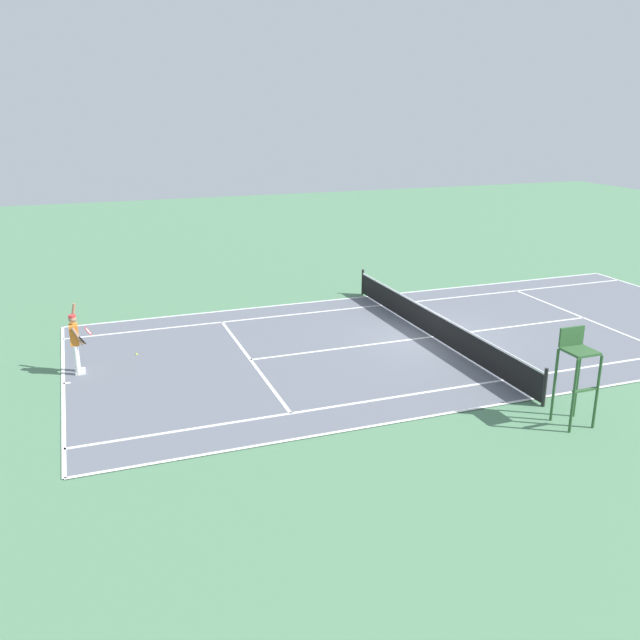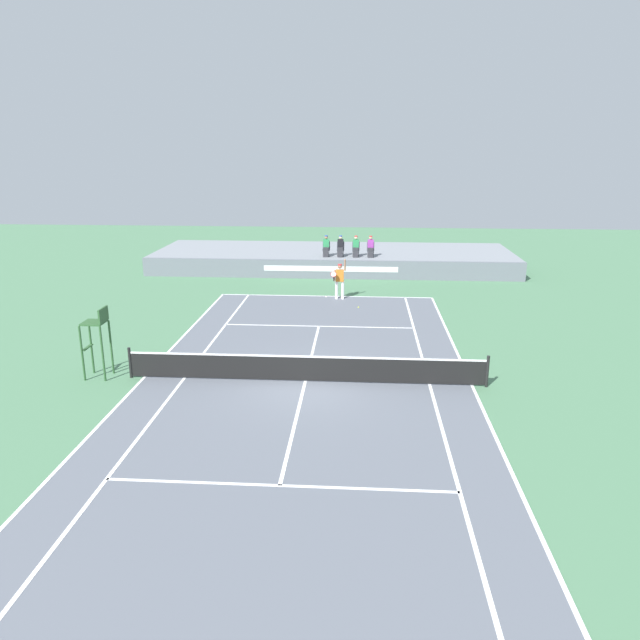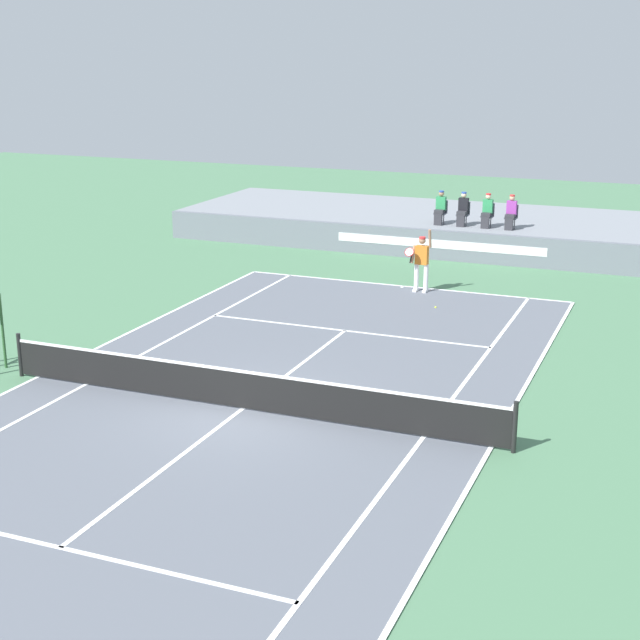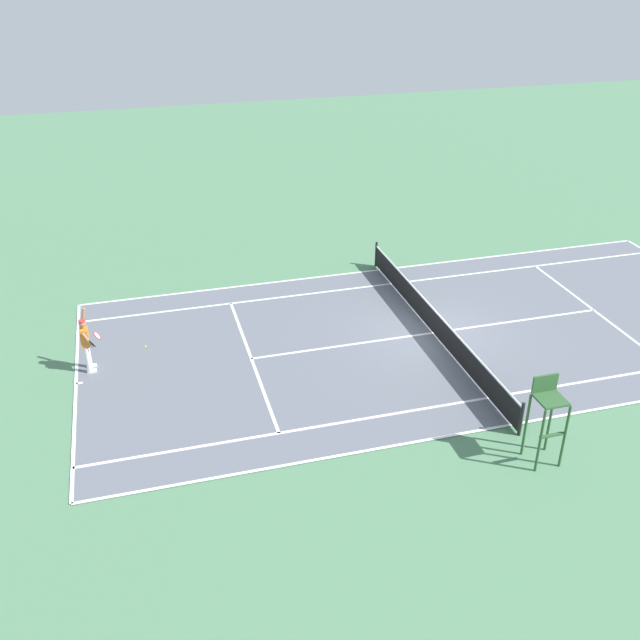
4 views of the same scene
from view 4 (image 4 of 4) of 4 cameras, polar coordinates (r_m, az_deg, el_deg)
name	(u,v)px [view 4 (image 4 of 4)]	position (r m, az deg, el deg)	size (l,w,h in m)	color
ground_plane	(433,333)	(25.24, 8.94, -1.06)	(80.00, 80.00, 0.00)	#4C7A56
court	(433,333)	(25.23, 8.94, -1.04)	(11.08, 23.88, 0.03)	slate
net	(434,320)	(24.99, 9.03, -0.02)	(11.98, 0.10, 1.07)	black
tennis_player	(86,343)	(23.53, -18.07, -1.77)	(0.76, 0.62, 2.08)	white
tennis_ball	(145,347)	(24.79, -13.70, -2.06)	(0.07, 0.07, 0.07)	#D1E533
umpire_chair	(547,410)	(19.30, 17.59, -6.84)	(0.77, 0.77, 2.44)	#2D562D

